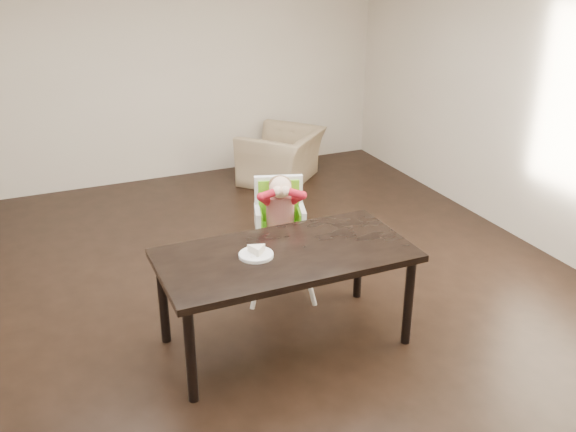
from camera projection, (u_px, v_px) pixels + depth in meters
name	position (u px, v px, depth m)	size (l,w,h in m)	color
ground	(252.00, 316.00, 5.15)	(7.00, 7.00, 0.00)	black
room_walls	(246.00, 86.00, 4.41)	(6.02, 7.02, 2.71)	beige
dining_table	(286.00, 262.00, 4.56)	(1.80, 0.90, 0.75)	black
high_chair	(280.00, 211.00, 5.24)	(0.55, 0.55, 1.05)	white
plate	(256.00, 253.00, 4.47)	(0.31, 0.31, 0.07)	white
armchair	(281.00, 148.00, 7.87)	(0.96, 0.62, 0.84)	tan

